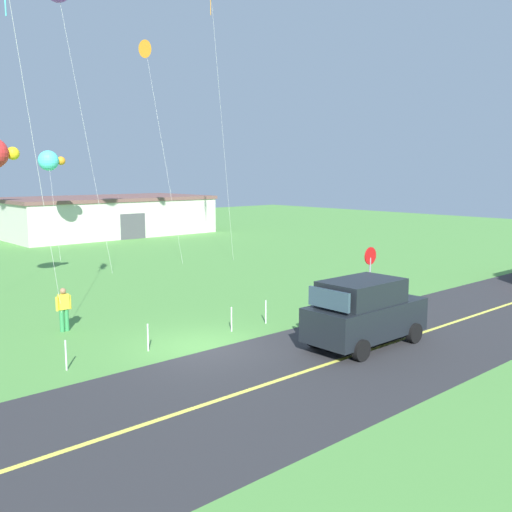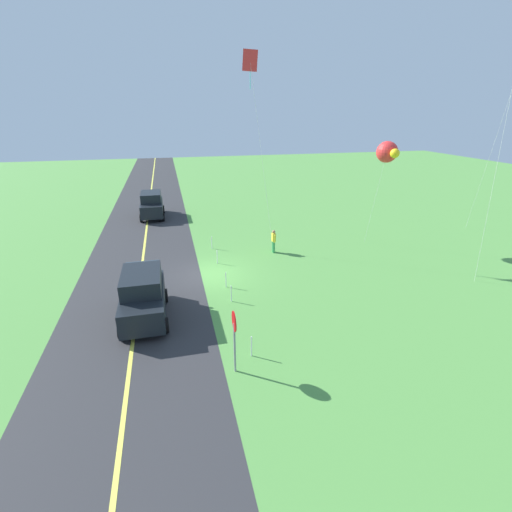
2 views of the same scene
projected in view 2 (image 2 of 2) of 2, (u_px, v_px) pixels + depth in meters
ground_plane at (210, 275)px, 21.73m from camera, size 120.00×120.00×0.10m
asphalt_road at (140, 281)px, 20.83m from camera, size 120.00×7.00×0.00m
road_centre_stripe at (140, 281)px, 20.83m from camera, size 120.00×0.16×0.00m
car_suv_foreground at (143, 296)px, 16.82m from camera, size 4.40×2.12×2.24m
car_parked_west_far at (152, 205)px, 33.07m from camera, size 4.40×2.12×2.24m
stop_sign at (234, 330)px, 13.01m from camera, size 0.76×0.08×2.56m
person_adult_near at (274, 240)px, 24.80m from camera, size 0.58×0.22×1.60m
kite_red_low at (251, 65)px, 22.12m from camera, size 1.96×1.66×12.60m
kite_yellow_high at (388, 152)px, 24.05m from camera, size 1.96×1.40×7.27m
fence_post_0 at (212, 243)px, 25.60m from camera, size 0.05×0.05×0.90m
fence_post_1 at (217, 257)px, 23.14m from camera, size 0.05×0.05×0.90m
fence_post_2 at (226, 280)px, 20.01m from camera, size 0.05×0.05×0.90m
fence_post_3 at (231, 294)px, 18.49m from camera, size 0.05×0.05×0.90m
fence_post_4 at (252, 346)px, 14.35m from camera, size 0.05×0.05×0.90m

